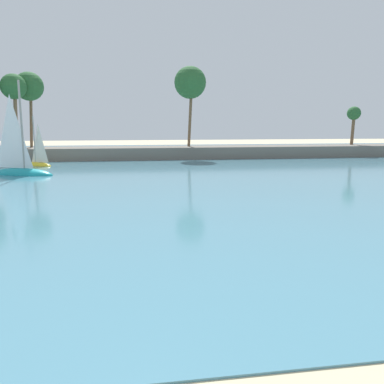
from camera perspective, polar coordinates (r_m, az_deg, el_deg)
The scene contains 4 objects.
sea at distance 52.91m, azimuth -5.57°, elevation 4.38°, with size 220.00×91.39×0.06m, color teal.
palm_headland at distance 58.39m, azimuth -13.20°, elevation 8.80°, with size 117.00×7.17×13.64m.
sailboat_near_shore at distance 42.89m, azimuth -23.95°, elevation 3.54°, with size 7.15×4.59×9.99m.
sailboat_mid_bay at distance 51.67m, azimuth -21.79°, elevation 4.27°, with size 4.42×3.68×6.48m.
Camera 1 is at (-2.97, 0.75, 5.09)m, focal length 36.22 mm.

